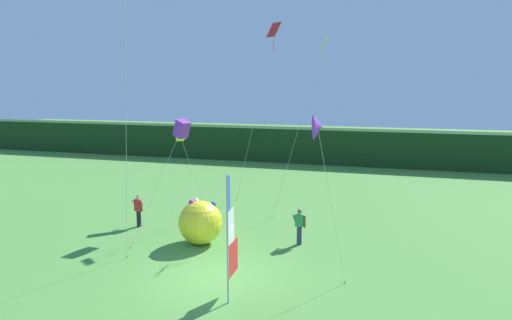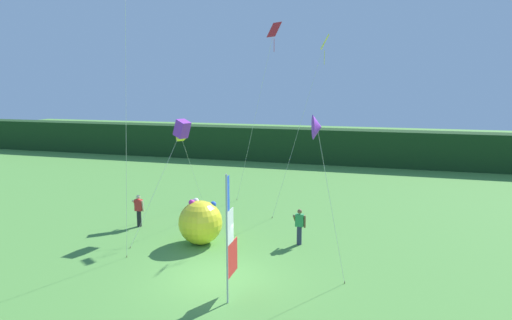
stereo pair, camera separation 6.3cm
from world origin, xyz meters
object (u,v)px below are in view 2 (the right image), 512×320
at_px(kite_yellow_diamond_3, 321,54).
at_px(kite_yellow_box_4, 180,135).
at_px(person_near_banner, 139,210).
at_px(kite_purple_box_0, 182,129).
at_px(kite_purple_delta_5, 317,128).
at_px(person_mid_field, 299,226).
at_px(kite_red_diamond_2, 272,41).
at_px(banner_flag, 230,240).
at_px(inflatable_balloon, 201,222).

height_order(kite_yellow_diamond_3, kite_yellow_box_4, kite_yellow_diamond_3).
bearing_deg(kite_yellow_diamond_3, person_near_banner, -152.30).
height_order(kite_purple_box_0, kite_purple_delta_5, kite_purple_delta_5).
height_order(person_mid_field, kite_purple_box_0, kite_purple_box_0).
bearing_deg(kite_red_diamond_2, banner_flag, -83.07).
height_order(kite_purple_box_0, kite_yellow_box_4, kite_purple_box_0).
relative_size(inflatable_balloon, kite_red_diamond_2, 0.20).
xyz_separation_m(banner_flag, kite_purple_delta_5, (2.54, 1.42, 3.56)).
bearing_deg(kite_purple_box_0, banner_flag, -54.45).
relative_size(kite_red_diamond_2, kite_purple_delta_5, 1.71).
bearing_deg(kite_red_diamond_2, kite_purple_delta_5, -67.84).
height_order(banner_flag, kite_purple_box_0, kite_purple_box_0).
distance_m(kite_purple_box_0, kite_purple_delta_5, 9.07).
height_order(inflatable_balloon, kite_red_diamond_2, kite_red_diamond_2).
height_order(person_near_banner, kite_red_diamond_2, kite_red_diamond_2).
xyz_separation_m(person_near_banner, person_mid_field, (8.11, -0.26, 0.00)).
relative_size(kite_purple_box_0, kite_purple_delta_5, 0.88).
bearing_deg(person_near_banner, kite_red_diamond_2, 43.40).
relative_size(inflatable_balloon, kite_purple_delta_5, 0.33).
bearing_deg(person_mid_field, kite_purple_delta_5, -73.11).
height_order(kite_red_diamond_2, kite_yellow_diamond_3, kite_red_diamond_2).
bearing_deg(kite_purple_box_0, kite_red_diamond_2, 50.50).
bearing_deg(person_near_banner, kite_purple_delta_5, -24.79).
height_order(person_mid_field, kite_yellow_box_4, kite_yellow_box_4).
distance_m(inflatable_balloon, kite_purple_box_0, 4.87).
bearing_deg(kite_purple_delta_5, person_near_banner, 155.21).
relative_size(kite_purple_box_0, kite_yellow_box_4, 1.13).
height_order(person_mid_field, kite_red_diamond_2, kite_red_diamond_2).
bearing_deg(kite_yellow_box_4, kite_yellow_diamond_3, 13.87).
relative_size(kite_red_diamond_2, kite_yellow_diamond_3, 1.09).
distance_m(person_near_banner, kite_yellow_box_4, 4.49).
height_order(person_near_banner, inflatable_balloon, inflatable_balloon).
distance_m(person_mid_field, inflatable_balloon, 4.37).
xyz_separation_m(person_near_banner, inflatable_balloon, (3.88, -1.34, 0.12)).
bearing_deg(kite_yellow_diamond_3, kite_purple_box_0, -151.71).
bearing_deg(inflatable_balloon, person_mid_field, 14.30).
height_order(banner_flag, person_near_banner, banner_flag).
xyz_separation_m(banner_flag, person_near_banner, (-6.80, 5.74, -1.19)).
xyz_separation_m(person_mid_field, kite_purple_box_0, (-6.10, 1.23, 3.98)).
height_order(kite_red_diamond_2, kite_purple_delta_5, kite_red_diamond_2).
bearing_deg(inflatable_balloon, kite_yellow_diamond_3, 52.26).
relative_size(banner_flag, person_mid_field, 2.65).
height_order(banner_flag, kite_yellow_box_4, kite_yellow_box_4).
bearing_deg(person_mid_field, banner_flag, -103.44).
bearing_deg(kite_purple_delta_5, person_mid_field, 106.89).
height_order(banner_flag, person_mid_field, banner_flag).
relative_size(kite_purple_box_0, kite_red_diamond_2, 0.52).
bearing_deg(kite_purple_delta_5, kite_yellow_box_4, 139.95).
height_order(kite_purple_box_0, kite_yellow_diamond_3, kite_yellow_diamond_3).
bearing_deg(banner_flag, kite_yellow_diamond_3, 81.68).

